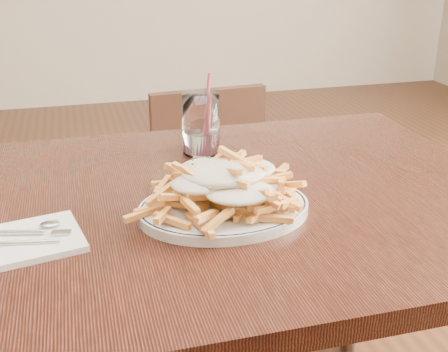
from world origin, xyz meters
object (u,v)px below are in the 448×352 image
object	(u,v)px
table	(197,235)
water_glass	(201,127)
chair_far	(201,182)
loaded_fries	(224,180)
fries_plate	(224,208)

from	to	relation	value
table	water_glass	xyz separation A→B (m)	(0.06, 0.23, 0.14)
chair_far	water_glass	distance (m)	0.66
table	loaded_fries	xyz separation A→B (m)	(0.03, -0.08, 0.14)
loaded_fries	water_glass	world-z (taller)	water_glass
chair_far	fries_plate	size ratio (longest dim) A/B	2.18
table	fries_plate	xyz separation A→B (m)	(0.03, -0.08, 0.09)
chair_far	water_glass	xyz separation A→B (m)	(-0.12, -0.54, 0.37)
chair_far	loaded_fries	world-z (taller)	loaded_fries
fries_plate	loaded_fries	bearing A→B (deg)	180.00
fries_plate	water_glass	xyz separation A→B (m)	(0.03, 0.31, 0.05)
table	fries_plate	bearing A→B (deg)	-68.64
fries_plate	water_glass	world-z (taller)	water_glass
loaded_fries	water_glass	bearing A→B (deg)	84.08
table	chair_far	size ratio (longest dim) A/B	1.55
fries_plate	water_glass	distance (m)	0.31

